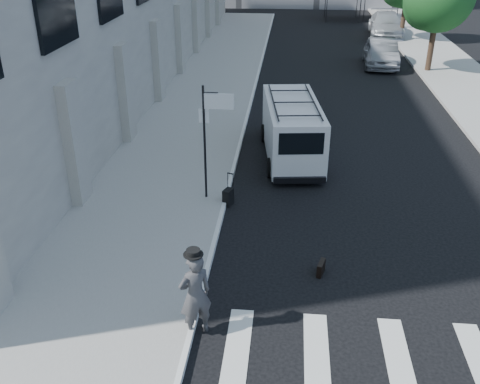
% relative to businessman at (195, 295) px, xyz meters
% --- Properties ---
extents(ground, '(120.00, 120.00, 0.00)m').
position_rel_businessman_xyz_m(ground, '(1.90, 2.69, -0.97)').
color(ground, black).
rests_on(ground, ground).
extents(sidewalk_left, '(4.50, 48.00, 0.15)m').
position_rel_businessman_xyz_m(sidewalk_left, '(-2.35, 18.69, -0.89)').
color(sidewalk_left, gray).
rests_on(sidewalk_left, ground).
extents(sidewalk_right, '(4.00, 56.00, 0.15)m').
position_rel_businessman_xyz_m(sidewalk_right, '(10.90, 22.69, -0.89)').
color(sidewalk_right, gray).
rests_on(sidewalk_right, ground).
extents(sign_pole, '(1.03, 0.07, 3.50)m').
position_rel_businessman_xyz_m(sign_pole, '(-0.46, 5.89, 1.68)').
color(sign_pole, black).
rests_on(sign_pole, sidewalk_left).
extents(businessman, '(0.85, 0.78, 1.94)m').
position_rel_businessman_xyz_m(businessman, '(0.00, 0.00, 0.00)').
color(businessman, '#3D3D40').
rests_on(businessman, ground).
extents(briefcase, '(0.24, 0.46, 0.34)m').
position_rel_businessman_xyz_m(briefcase, '(2.68, 2.35, -0.80)').
color(briefcase, black).
rests_on(briefcase, ground).
extents(suitcase, '(0.34, 0.42, 1.00)m').
position_rel_businessman_xyz_m(suitcase, '(0.00, 5.69, -0.70)').
color(suitcase, black).
rests_on(suitcase, ground).
extents(cargo_van, '(2.42, 5.63, 2.08)m').
position_rel_businessman_xyz_m(cargo_van, '(1.84, 9.70, 0.12)').
color(cargo_van, silver).
rests_on(cargo_van, ground).
extents(parked_car_a, '(2.05, 4.53, 1.51)m').
position_rel_businessman_xyz_m(parked_car_a, '(6.90, 23.95, -0.21)').
color(parked_car_a, '#95979C').
rests_on(parked_car_a, ground).
extents(parked_car_b, '(1.78, 4.63, 1.50)m').
position_rel_businessman_xyz_m(parked_car_b, '(7.09, 24.09, -0.22)').
color(parked_car_b, slate).
rests_on(parked_car_b, ground).
extents(parked_car_c, '(2.74, 5.98, 1.70)m').
position_rel_businessman_xyz_m(parked_car_c, '(8.65, 33.56, -0.12)').
color(parked_car_c, '#AEB3B7').
rests_on(parked_car_c, ground).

